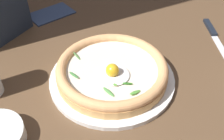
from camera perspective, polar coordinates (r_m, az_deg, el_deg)
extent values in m
cube|color=brown|center=(0.68, -0.90, -1.15)|extent=(2.40, 2.40, 0.03)
cylinder|color=white|center=(0.64, 0.00, -1.74)|extent=(0.30, 0.30, 0.01)
cylinder|color=#E5AA63|center=(0.63, 0.00, -0.63)|extent=(0.26, 0.26, 0.02)
torus|color=#E8A669|center=(0.62, 0.00, 0.51)|extent=(0.26, 0.26, 0.02)
cylinder|color=#EDE0C5|center=(0.62, 0.00, 0.23)|extent=(0.22, 0.22, 0.00)
ellipsoid|color=white|center=(0.60, 0.35, -1.00)|extent=(0.07, 0.07, 0.01)
sphere|color=yellow|center=(0.59, 0.06, -0.06)|extent=(0.03, 0.03, 0.03)
ellipsoid|color=#559E3B|center=(0.56, 5.04, -4.83)|extent=(0.02, 0.03, 0.01)
ellipsoid|color=#538343|center=(0.65, -7.60, 3.05)|extent=(0.03, 0.02, 0.01)
ellipsoid|color=#2A671C|center=(0.58, 3.24, -2.90)|extent=(0.03, 0.01, 0.00)
ellipsoid|color=#599A4A|center=(0.56, -0.73, -4.76)|extent=(0.03, 0.02, 0.01)
ellipsoid|color=#4E8F31|center=(0.57, 0.29, -3.09)|extent=(0.02, 0.01, 0.01)
ellipsoid|color=#447C3E|center=(0.60, -8.25, -1.05)|extent=(0.03, 0.02, 0.01)
cube|color=silver|center=(0.79, 22.75, 4.04)|extent=(0.06, 0.13, 0.00)
cube|color=black|center=(0.87, 20.43, 8.66)|extent=(0.04, 0.09, 0.01)
cube|color=#334465|center=(0.92, -13.04, 11.89)|extent=(0.15, 0.17, 0.01)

